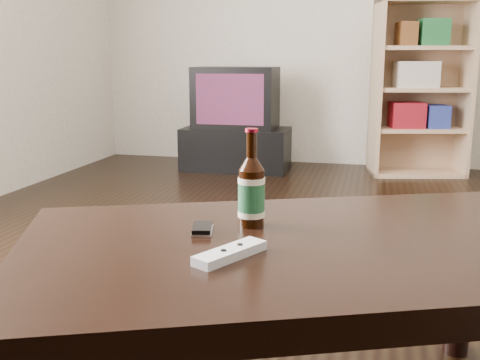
% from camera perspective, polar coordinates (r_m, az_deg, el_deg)
% --- Properties ---
extents(floor, '(5.00, 6.00, 0.01)m').
position_cam_1_polar(floor, '(2.29, 12.52, -12.29)').
color(floor, black).
rests_on(floor, ground).
extents(wall_back, '(5.00, 0.02, 2.70)m').
position_cam_1_polar(wall_back, '(5.12, 14.00, 16.54)').
color(wall_back, '#EEE5CE').
rests_on(wall_back, ground).
extents(tv_stand, '(0.90, 0.45, 0.36)m').
position_cam_1_polar(tv_stand, '(4.81, -0.42, 3.18)').
color(tv_stand, black).
rests_on(tv_stand, floor).
extents(tv, '(0.68, 0.43, 0.51)m').
position_cam_1_polar(tv, '(4.76, -0.43, 8.35)').
color(tv, black).
rests_on(tv, tv_stand).
extents(bookshelf, '(0.80, 0.49, 1.39)m').
position_cam_1_polar(bookshelf, '(4.78, 17.73, 9.13)').
color(bookshelf, tan).
rests_on(bookshelf, floor).
extents(coffee_table, '(1.56, 1.25, 0.51)m').
position_cam_1_polar(coffee_table, '(1.37, 6.85, -8.75)').
color(coffee_table, black).
rests_on(coffee_table, floor).
extents(beer_bottle, '(0.08, 0.08, 0.25)m').
position_cam_1_polar(beer_bottle, '(1.43, 1.17, -1.24)').
color(beer_bottle, black).
rests_on(beer_bottle, coffee_table).
extents(phone, '(0.07, 0.10, 0.02)m').
position_cam_1_polar(phone, '(1.40, -3.85, -4.96)').
color(phone, '#B1B2B4').
rests_on(phone, coffee_table).
extents(remote, '(0.14, 0.19, 0.02)m').
position_cam_1_polar(remote, '(1.22, -1.00, -7.42)').
color(remote, silver).
rests_on(remote, coffee_table).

